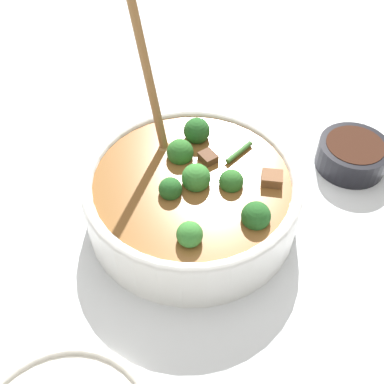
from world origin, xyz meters
The scene contains 3 objects.
ground_plane centered at (0.00, 0.00, 0.00)m, with size 4.00×4.00×0.00m, color silver.
stew_bowl centered at (0.00, 0.00, 0.05)m, with size 0.29×0.30×0.28m.
condiment_bowl centered at (-0.26, 0.08, 0.02)m, with size 0.11×0.11×0.04m.
Camera 1 is at (0.28, 0.33, 0.54)m, focal length 45.00 mm.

